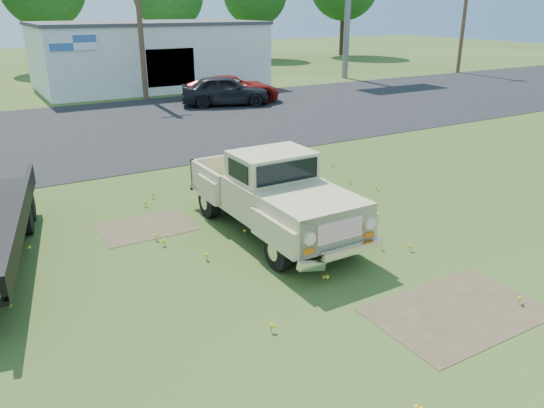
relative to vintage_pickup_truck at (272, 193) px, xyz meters
The scene contains 10 objects.
ground 2.01m from the vintage_pickup_truck, 106.19° to the right, with size 140.00×140.00×0.00m, color #324A18.
asphalt_lot 13.37m from the vintage_pickup_truck, 92.10° to the left, with size 90.00×14.00×0.02m, color black.
dirt_patch_a 4.89m from the vintage_pickup_truck, 77.80° to the right, with size 3.00×2.00×0.01m, color brown.
dirt_patch_b 3.24m from the vintage_pickup_truck, 143.82° to the left, with size 2.20×1.60×0.01m, color brown.
commercial_building 25.93m from the vintage_pickup_truck, 77.72° to the left, with size 14.20×8.20×4.15m.
utility_pole_mid 20.93m from the vintage_pickup_truck, 80.19° to the left, with size 1.60×0.30×9.00m.
utility_pole_east 36.01m from the vintage_pickup_truck, 34.55° to the left, with size 1.60×0.30×9.00m.
vintage_pickup_truck is the anchor object (origin of this frame).
red_pickup 18.30m from the vintage_pickup_truck, 66.29° to the left, with size 2.44×5.29×1.47m, color maroon.
dark_sedan 17.43m from the vintage_pickup_truck, 67.77° to the left, with size 1.90×4.71×1.61m, color black.
Camera 1 is at (-5.40, -8.30, 5.04)m, focal length 35.00 mm.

